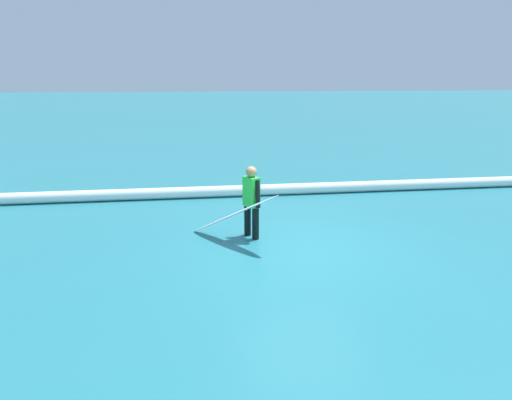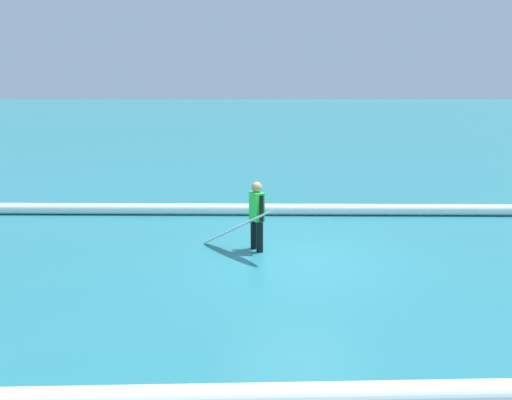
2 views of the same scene
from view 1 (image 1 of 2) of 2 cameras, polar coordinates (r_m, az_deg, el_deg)
ground_plane at (r=8.44m, az=5.82°, el=-6.15°), size 196.47×196.47×0.00m
surfer at (r=8.66m, az=-0.61°, el=0.21°), size 0.33×0.57×1.47m
surfboard at (r=8.50m, az=-3.05°, el=-1.94°), size 1.70×1.62×1.15m
wave_crest_foreground at (r=12.22m, az=6.05°, el=1.50°), size 24.55×0.86×0.30m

